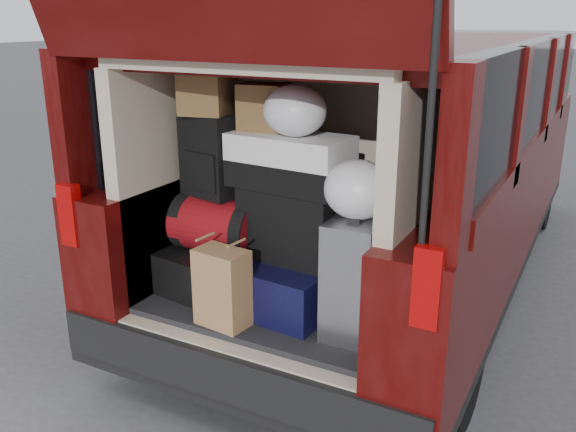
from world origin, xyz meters
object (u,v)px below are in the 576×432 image
at_px(black_hardshell, 215,266).
at_px(black_soft_case, 294,223).
at_px(red_duffel, 217,225).
at_px(twotone_duffel, 290,161).
at_px(silver_roller, 357,275).
at_px(kraft_bag, 222,288).
at_px(backpack, 211,156).
at_px(navy_hardshell, 294,282).

distance_m(black_hardshell, black_soft_case, 0.55).
distance_m(red_duffel, twotone_duffel, 0.53).
height_order(silver_roller, twotone_duffel, twotone_duffel).
bearing_deg(red_duffel, kraft_bag, -54.61).
relative_size(silver_roller, black_soft_case, 1.12).
distance_m(backpack, twotone_duffel, 0.43).
bearing_deg(backpack, navy_hardshell, 10.53).
bearing_deg(black_hardshell, backpack, 61.91).
distance_m(red_duffel, backpack, 0.35).
relative_size(black_soft_case, backpack, 1.18).
height_order(navy_hardshell, black_soft_case, black_soft_case).
height_order(kraft_bag, backpack, backpack).
distance_m(kraft_bag, red_duffel, 0.41).
xyz_separation_m(kraft_bag, backpack, (-0.28, 0.34, 0.52)).
bearing_deg(twotone_duffel, red_duffel, -164.37).
distance_m(black_soft_case, twotone_duffel, 0.30).
bearing_deg(kraft_bag, black_soft_case, 69.99).
bearing_deg(black_soft_case, kraft_bag, -111.85).
distance_m(navy_hardshell, twotone_duffel, 0.60).
height_order(navy_hardshell, silver_roller, silver_roller).
distance_m(navy_hardshell, kraft_bag, 0.39).
bearing_deg(red_duffel, backpack, 139.78).
bearing_deg(kraft_bag, red_duffel, 133.48).
distance_m(navy_hardshell, black_soft_case, 0.30).
height_order(navy_hardshell, twotone_duffel, twotone_duffel).
bearing_deg(black_hardshell, silver_roller, 1.23).
relative_size(navy_hardshell, silver_roller, 1.02).
xyz_separation_m(kraft_bag, twotone_duffel, (0.16, 0.37, 0.53)).
height_order(kraft_bag, black_soft_case, black_soft_case).
bearing_deg(black_hardshell, red_duffel, -27.64).
distance_m(silver_roller, black_soft_case, 0.43).
bearing_deg(black_soft_case, navy_hardshell, -55.80).
bearing_deg(backpack, silver_roller, 4.75).
bearing_deg(twotone_duffel, black_soft_case, -12.69).
relative_size(silver_roller, kraft_bag, 1.47).
distance_m(black_hardshell, twotone_duffel, 0.75).
xyz_separation_m(navy_hardshell, black_soft_case, (-0.02, 0.03, 0.29)).
height_order(silver_roller, black_soft_case, black_soft_case).
relative_size(navy_hardshell, backpack, 1.34).
relative_size(black_hardshell, red_duffel, 1.26).
bearing_deg(backpack, twotone_duffel, 15.61).
height_order(kraft_bag, red_duffel, red_duffel).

